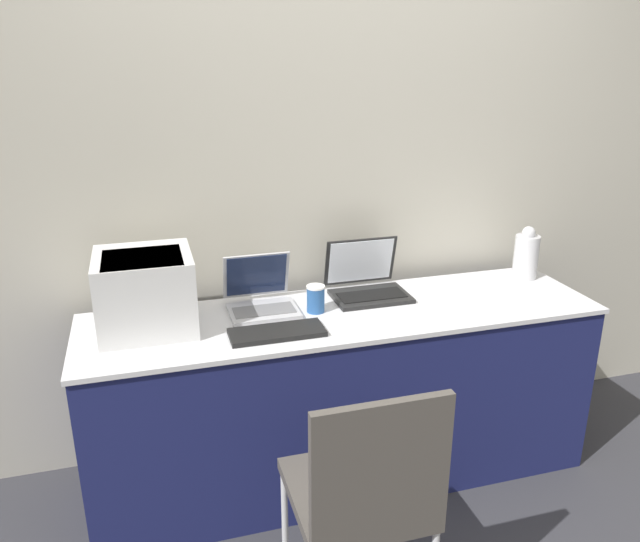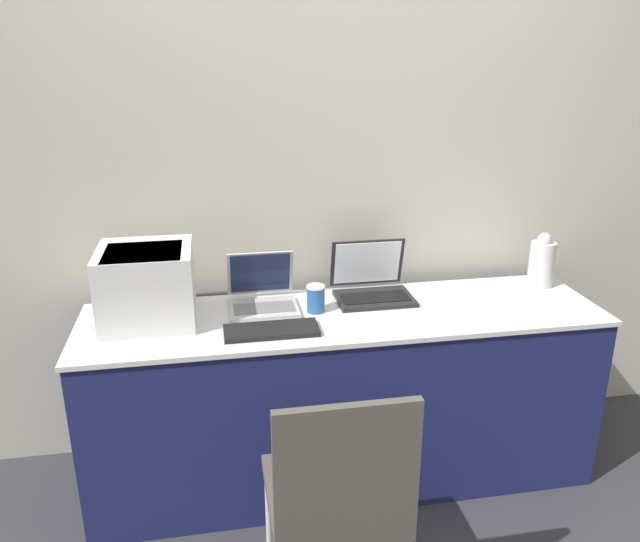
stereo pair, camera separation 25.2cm
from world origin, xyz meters
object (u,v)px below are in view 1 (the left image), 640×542
Objects in this scene: laptop_left at (261,298)px; chair at (364,489)px; external_keyboard at (277,332)px; coffee_cup at (316,299)px; laptop_right at (367,283)px; printer at (145,289)px; metal_pitcher at (526,255)px.

chair is (0.14, -0.89, -0.31)m from laptop_left.
coffee_cup is (0.20, 0.17, 0.05)m from external_keyboard.
laptop_right is at bearing 24.53° from coffee_cup.
coffee_cup is at bearing -23.41° from laptop_left.
chair is (0.60, -0.83, -0.42)m from printer.
external_keyboard is at bearing -23.41° from printer.
laptop_right is 0.56m from external_keyboard.
metal_pitcher reaches higher than laptop_right.
metal_pitcher reaches higher than external_keyboard.
laptop_left is 1.28m from metal_pitcher.
laptop_right is (0.94, 0.10, -0.11)m from printer.
coffee_cup is (-0.27, -0.12, 0.00)m from laptop_right.
metal_pitcher is at bearing 38.87° from chair.
laptop_left is at bearing 98.89° from chair.
laptop_right is 0.30m from coffee_cup.
chair is at bearing -81.11° from laptop_left.
chair is at bearing -110.33° from laptop_right.
laptop_left is 0.86× the size of laptop_right.
laptop_left is at bearing 7.91° from printer.
printer is 0.48m from laptop_left.
printer is at bearing -174.19° from laptop_right.
laptop_left reaches higher than external_keyboard.
metal_pitcher is (0.80, -0.01, 0.06)m from laptop_right.
chair reaches higher than coffee_cup.
coffee_cup is at bearing -155.47° from laptop_right.
metal_pitcher is (1.27, 0.29, 0.10)m from external_keyboard.
external_keyboard is 0.27m from coffee_cup.
printer is 1.00× the size of external_keyboard.
coffee_cup reaches higher than external_keyboard.
laptop_left is at bearing 156.59° from coffee_cup.
chair is at bearing -54.19° from printer.
laptop_right is at bearing 69.67° from chair.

